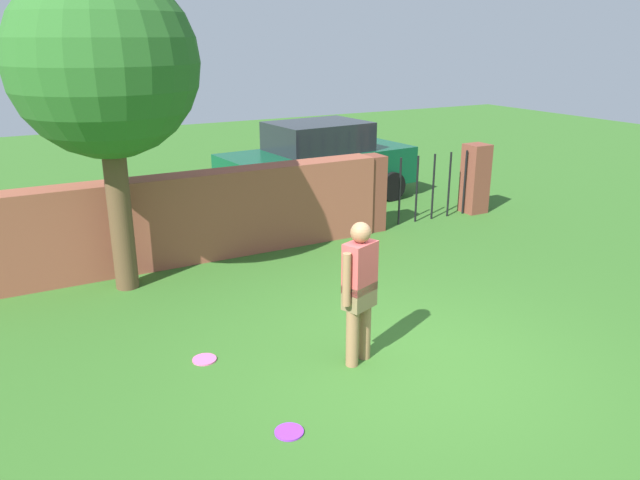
{
  "coord_description": "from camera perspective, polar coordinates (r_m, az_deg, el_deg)",
  "views": [
    {
      "loc": [
        -3.77,
        -4.8,
        3.45
      ],
      "look_at": [
        -0.24,
        1.64,
        1.0
      ],
      "focal_mm": 34.4,
      "sensor_mm": 36.0,
      "label": 1
    }
  ],
  "objects": [
    {
      "name": "person",
      "position": [
        6.59,
        3.7,
        -4.37
      ],
      "size": [
        0.51,
        0.33,
        1.62
      ],
      "rotation": [
        0.0,
        0.0,
        0.36
      ],
      "color": "#9E704C",
      "rests_on": "ground"
    },
    {
      "name": "frisbee_purple",
      "position": [
        5.88,
        -2.89,
        -17.4
      ],
      "size": [
        0.27,
        0.27,
        0.02
      ],
      "primitive_type": "cylinder",
      "color": "purple",
      "rests_on": "ground"
    },
    {
      "name": "frisbee_pink",
      "position": [
        7.11,
        -10.7,
        -10.87
      ],
      "size": [
        0.27,
        0.27,
        0.02
      ],
      "primitive_type": "cylinder",
      "color": "pink",
      "rests_on": "ground"
    },
    {
      "name": "car",
      "position": [
        13.31,
        -0.19,
        7.25
      ],
      "size": [
        4.33,
        2.2,
        1.72
      ],
      "rotation": [
        0.0,
        0.0,
        0.08
      ],
      "color": "#0C4C2D",
      "rests_on": "ground"
    },
    {
      "name": "brick_wall",
      "position": [
        9.84,
        -14.22,
        1.68
      ],
      "size": [
        7.42,
        0.5,
        1.41
      ],
      "primitive_type": "cube",
      "color": "brown",
      "rests_on": "ground"
    },
    {
      "name": "tree",
      "position": [
        8.66,
        -19.44,
        15.04
      ],
      "size": [
        2.46,
        2.46,
        4.35
      ],
      "color": "brown",
      "rests_on": "ground"
    },
    {
      "name": "ground_plane",
      "position": [
        7.01,
        8.37,
        -11.25
      ],
      "size": [
        40.0,
        40.0,
        0.0
      ],
      "primitive_type": "plane",
      "color": "#336623"
    },
    {
      "name": "fence_gate",
      "position": [
        12.07,
        9.76,
        5.01
      ],
      "size": [
        2.98,
        0.44,
        1.4
      ],
      "color": "brown",
      "rests_on": "ground"
    }
  ]
}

